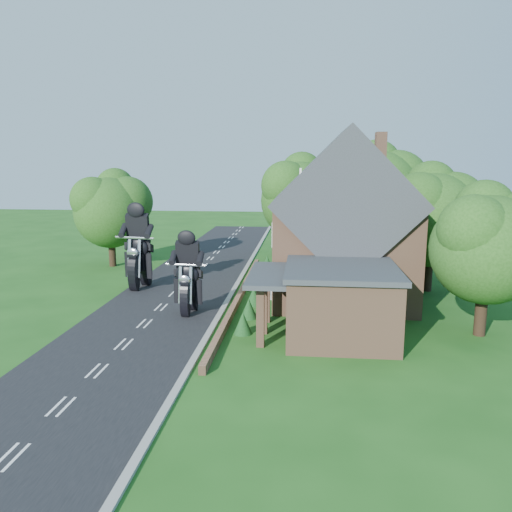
# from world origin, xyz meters

# --- Properties ---
(ground) EXTENTS (120.00, 120.00, 0.00)m
(ground) POSITION_xyz_m (0.00, 0.00, 0.00)
(ground) COLOR #194914
(ground) RESTS_ON ground
(road) EXTENTS (7.00, 80.00, 0.02)m
(road) POSITION_xyz_m (0.00, 0.00, 0.01)
(road) COLOR black
(road) RESTS_ON ground
(kerb) EXTENTS (0.30, 80.00, 0.12)m
(kerb) POSITION_xyz_m (3.65, 0.00, 0.06)
(kerb) COLOR gray
(kerb) RESTS_ON ground
(garden_wall) EXTENTS (0.30, 22.00, 0.40)m
(garden_wall) POSITION_xyz_m (4.30, 5.00, 0.20)
(garden_wall) COLOR #8D6147
(garden_wall) RESTS_ON ground
(house) EXTENTS (9.54, 8.64, 10.24)m
(house) POSITION_xyz_m (10.49, 6.00, 4.34)
(house) COLOR #8D6147
(house) RESTS_ON ground
(annex) EXTENTS (7.05, 5.94, 3.44)m
(annex) POSITION_xyz_m (9.87, -0.80, 1.77)
(annex) COLOR #8D6147
(annex) RESTS_ON ground
(tree_annex_side) EXTENTS (5.64, 5.20, 7.48)m
(tree_annex_side) POSITION_xyz_m (17.13, 0.10, 4.69)
(tree_annex_side) COLOR black
(tree_annex_side) RESTS_ON ground
(tree_house_right) EXTENTS (6.51, 6.00, 8.40)m
(tree_house_right) POSITION_xyz_m (16.65, 8.62, 5.19)
(tree_house_right) COLOR black
(tree_house_right) RESTS_ON ground
(tree_behind_house) EXTENTS (7.81, 7.20, 10.08)m
(tree_behind_house) POSITION_xyz_m (14.18, 16.14, 6.23)
(tree_behind_house) COLOR black
(tree_behind_house) RESTS_ON ground
(tree_behind_left) EXTENTS (6.94, 6.40, 9.16)m
(tree_behind_left) POSITION_xyz_m (8.16, 17.13, 5.73)
(tree_behind_left) COLOR black
(tree_behind_left) RESTS_ON ground
(tree_far_road) EXTENTS (6.08, 5.60, 7.84)m
(tree_far_road) POSITION_xyz_m (-6.86, 14.11, 4.84)
(tree_far_road) COLOR black
(tree_far_road) RESTS_ON ground
(shrub_a) EXTENTS (0.90, 0.90, 1.10)m
(shrub_a) POSITION_xyz_m (5.30, -1.00, 0.55)
(shrub_a) COLOR #113816
(shrub_a) RESTS_ON ground
(shrub_b) EXTENTS (0.90, 0.90, 1.10)m
(shrub_b) POSITION_xyz_m (5.30, 1.50, 0.55)
(shrub_b) COLOR #113816
(shrub_b) RESTS_ON ground
(shrub_c) EXTENTS (0.90, 0.90, 1.10)m
(shrub_c) POSITION_xyz_m (5.30, 4.00, 0.55)
(shrub_c) COLOR #113816
(shrub_c) RESTS_ON ground
(shrub_d) EXTENTS (0.90, 0.90, 1.10)m
(shrub_d) POSITION_xyz_m (5.30, 9.00, 0.55)
(shrub_d) COLOR #113816
(shrub_d) RESTS_ON ground
(shrub_e) EXTENTS (0.90, 0.90, 1.10)m
(shrub_e) POSITION_xyz_m (5.30, 11.50, 0.55)
(shrub_e) COLOR #113816
(shrub_e) RESTS_ON ground
(shrub_f) EXTENTS (0.90, 0.90, 1.10)m
(shrub_f) POSITION_xyz_m (5.30, 14.00, 0.55)
(shrub_f) COLOR #113816
(shrub_f) RESTS_ON ground
(motorcycle_lead) EXTENTS (0.51, 1.54, 1.41)m
(motorcycle_lead) POSITION_xyz_m (1.91, 1.96, 0.70)
(motorcycle_lead) COLOR black
(motorcycle_lead) RESTS_ON ground
(motorcycle_follow) EXTENTS (0.78, 1.90, 1.72)m
(motorcycle_follow) POSITION_xyz_m (-2.65, 7.22, 0.86)
(motorcycle_follow) COLOR black
(motorcycle_follow) RESTS_ON ground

